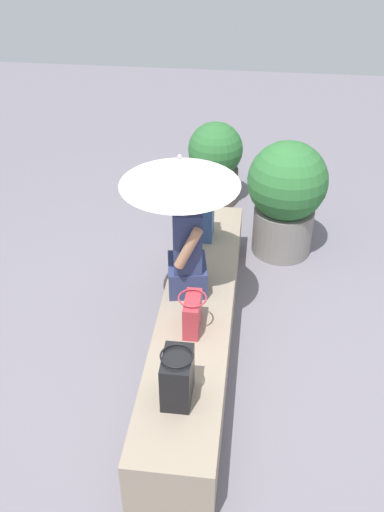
{
  "coord_description": "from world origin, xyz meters",
  "views": [
    {
      "loc": [
        -3.21,
        -0.36,
        3.1
      ],
      "look_at": [
        0.09,
        0.05,
        0.78
      ],
      "focal_mm": 40.2,
      "sensor_mm": 36.0,
      "label": 1
    }
  ],
  "objects_px": {
    "parasol": "(180,172)",
    "shoulder_bag_spare": "(193,313)",
    "tote_bag_canvas": "(177,377)",
    "planter_near": "(215,162)",
    "handbag_black": "(205,220)",
    "planter_far": "(286,195)",
    "person_seated": "(187,244)"
  },
  "relations": [
    {
      "from": "person_seated",
      "to": "shoulder_bag_spare",
      "type": "relative_size",
      "value": 3.26
    },
    {
      "from": "handbag_black",
      "to": "tote_bag_canvas",
      "type": "height_order",
      "value": "handbag_black"
    },
    {
      "from": "handbag_black",
      "to": "planter_far",
      "type": "bearing_deg",
      "value": -52.49
    },
    {
      "from": "handbag_black",
      "to": "shoulder_bag_spare",
      "type": "bearing_deg",
      "value": -177.97
    },
    {
      "from": "person_seated",
      "to": "handbag_black",
      "type": "height_order",
      "value": "person_seated"
    },
    {
      "from": "tote_bag_canvas",
      "to": "planter_near",
      "type": "xyz_separation_m",
      "value": [
        3.19,
        0.06,
        -0.14
      ]
    },
    {
      "from": "parasol",
      "to": "tote_bag_canvas",
      "type": "bearing_deg",
      "value": -173.15
    },
    {
      "from": "planter_far",
      "to": "tote_bag_canvas",
      "type": "bearing_deg",
      "value": 164.02
    },
    {
      "from": "tote_bag_canvas",
      "to": "planter_near",
      "type": "bearing_deg",
      "value": 1.04
    },
    {
      "from": "handbag_black",
      "to": "tote_bag_canvas",
      "type": "xyz_separation_m",
      "value": [
        -1.78,
        -0.02,
        -0.0
      ]
    },
    {
      "from": "planter_far",
      "to": "handbag_black",
      "type": "bearing_deg",
      "value": 127.51
    },
    {
      "from": "parasol",
      "to": "tote_bag_canvas",
      "type": "height_order",
      "value": "parasol"
    },
    {
      "from": "person_seated",
      "to": "tote_bag_canvas",
      "type": "distance_m",
      "value": 1.1
    },
    {
      "from": "parasol",
      "to": "planter_far",
      "type": "height_order",
      "value": "parasol"
    },
    {
      "from": "tote_bag_canvas",
      "to": "shoulder_bag_spare",
      "type": "xyz_separation_m",
      "value": [
        0.62,
        -0.02,
        -0.03
      ]
    },
    {
      "from": "person_seated",
      "to": "tote_bag_canvas",
      "type": "relative_size",
      "value": 2.59
    },
    {
      "from": "parasol",
      "to": "tote_bag_canvas",
      "type": "distance_m",
      "value": 1.39
    },
    {
      "from": "planter_far",
      "to": "person_seated",
      "type": "bearing_deg",
      "value": 148.93
    },
    {
      "from": "planter_near",
      "to": "shoulder_bag_spare",
      "type": "bearing_deg",
      "value": -178.32
    },
    {
      "from": "planter_near",
      "to": "planter_far",
      "type": "bearing_deg",
      "value": -140.78
    },
    {
      "from": "parasol",
      "to": "shoulder_bag_spare",
      "type": "xyz_separation_m",
      "value": [
        -0.54,
        -0.16,
        -0.78
      ]
    },
    {
      "from": "shoulder_bag_spare",
      "to": "planter_far",
      "type": "distance_m",
      "value": 1.81
    },
    {
      "from": "person_seated",
      "to": "planter_far",
      "type": "height_order",
      "value": "person_seated"
    },
    {
      "from": "parasol",
      "to": "shoulder_bag_spare",
      "type": "distance_m",
      "value": 0.97
    },
    {
      "from": "person_seated",
      "to": "planter_far",
      "type": "xyz_separation_m",
      "value": [
        1.23,
        -0.74,
        -0.22
      ]
    },
    {
      "from": "shoulder_bag_spare",
      "to": "parasol",
      "type": "bearing_deg",
      "value": 16.09
    },
    {
      "from": "planter_near",
      "to": "planter_far",
      "type": "height_order",
      "value": "planter_far"
    },
    {
      "from": "handbag_black",
      "to": "tote_bag_canvas",
      "type": "bearing_deg",
      "value": -179.24
    },
    {
      "from": "person_seated",
      "to": "planter_near",
      "type": "xyz_separation_m",
      "value": [
        2.12,
        -0.02,
        -0.35
      ]
    },
    {
      "from": "tote_bag_canvas",
      "to": "planter_near",
      "type": "height_order",
      "value": "planter_near"
    },
    {
      "from": "person_seated",
      "to": "handbag_black",
      "type": "bearing_deg",
      "value": -4.68
    },
    {
      "from": "person_seated",
      "to": "handbag_black",
      "type": "relative_size",
      "value": 2.58
    }
  ]
}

